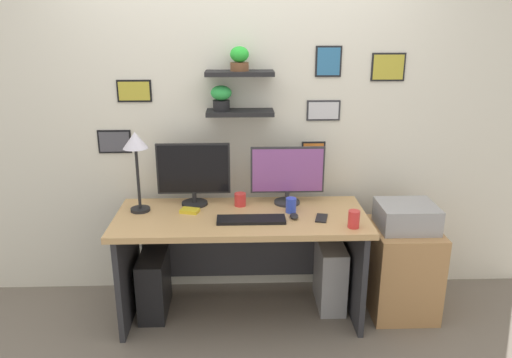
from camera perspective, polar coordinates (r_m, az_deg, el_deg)
The scene contains 17 objects.
ground_plane at distance 3.61m, azimuth -1.61°, elevation -15.27°, with size 8.00×8.00×0.00m, color #70665B.
back_wall_assembly at distance 3.52m, azimuth -1.85°, elevation 7.71°, with size 4.40×0.24×2.70m.
desk at distance 3.40m, azimuth -1.70°, elevation -7.10°, with size 1.66×0.68×0.75m.
monitor_left at distance 3.41m, azimuth -7.24°, elevation 0.77°, with size 0.50×0.18×0.44m.
monitor_right at distance 3.41m, azimuth 3.66°, elevation 0.64°, with size 0.51×0.18×0.41m.
keyboard at distance 3.16m, azimuth -0.57°, elevation -4.72°, with size 0.44×0.14×0.02m, color black.
computer_mouse at distance 3.22m, azimuth 4.43°, elevation -4.31°, with size 0.06×0.09×0.03m, color black.
desk_lamp at distance 3.29m, azimuth -13.74°, elevation 3.36°, with size 0.16×0.16×0.54m.
cell_phone at distance 3.23m, azimuth 7.59°, elevation -4.50°, with size 0.07×0.14×0.01m, color black.
coffee_mug at distance 3.41m, azimuth -1.84°, elevation -2.38°, with size 0.08×0.08×0.09m, color red.
pen_cup at distance 3.30m, azimuth 4.07°, elevation -3.04°, with size 0.07×0.07×0.10m, color blue.
scissors_tray at distance 3.33m, azimuth -7.68°, elevation -3.65°, with size 0.12×0.08×0.02m, color yellow.
water_cup at distance 3.11m, azimuth 11.25°, elevation -4.58°, with size 0.07×0.07×0.11m, color red.
drawer_cabinet at distance 3.66m, azimuth 16.45°, elevation -9.95°, with size 0.44×0.50×0.63m, color tan.
printer at distance 3.49m, azimuth 17.03°, elevation -4.13°, with size 0.38×0.34×0.17m, color #9E9EA3.
computer_tower_left at distance 3.60m, azimuth -11.70°, elevation -11.78°, with size 0.18×0.40×0.44m, color black.
computer_tower_right at distance 3.64m, azimuth 8.55°, elevation -10.87°, with size 0.18×0.40×0.47m, color #99999E.
Camera 1 is at (-0.01, -3.03, 1.98)m, focal length 34.57 mm.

